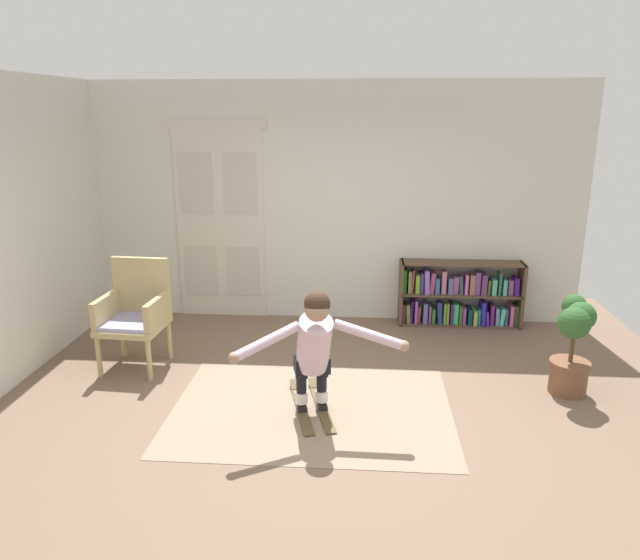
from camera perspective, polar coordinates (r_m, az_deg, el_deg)
ground_plane at (r=5.23m, az=-0.09°, el=-13.01°), size 7.20×7.20×0.00m
back_wall at (r=7.24m, az=1.48°, el=7.42°), size 6.00×0.10×2.90m
double_door at (r=7.43m, az=-9.66°, el=5.70°), size 1.22×0.05×2.45m
rug at (r=5.32m, az=-0.82°, el=-12.40°), size 2.46×1.78×0.01m
bookshelf at (r=7.37m, az=13.32°, el=-1.59°), size 1.49×0.30×0.79m
wicker_chair at (r=6.26m, az=-17.48°, el=-2.93°), size 0.64×0.64×1.10m
potted_plant at (r=5.87m, az=23.35°, el=-5.64°), size 0.37×0.47×0.93m
skis_pair at (r=5.34m, az=-0.87°, el=-12.06°), size 0.49×0.98×0.07m
person_skier at (r=4.87m, az=-0.53°, el=-6.14°), size 1.40×0.81×1.11m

